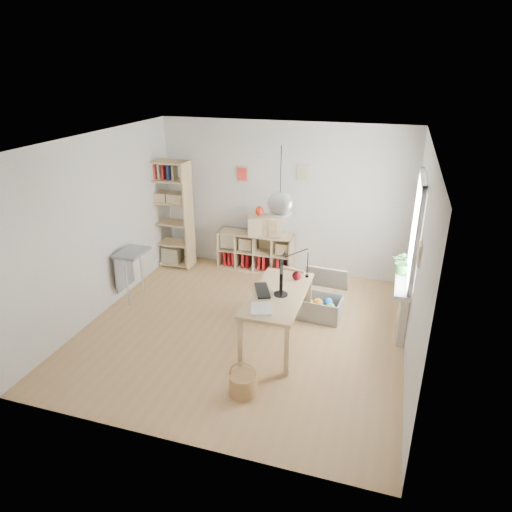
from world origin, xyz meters
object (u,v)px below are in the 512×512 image
(tall_bookshelf, at_px, (169,210))
(chair, at_px, (288,292))
(desk, at_px, (278,299))
(storage_chest, at_px, (321,302))
(cube_shelf, at_px, (255,254))
(drawer_chest, at_px, (264,225))
(monitor, at_px, (281,279))

(tall_bookshelf, height_order, chair, tall_bookshelf)
(desk, distance_m, tall_bookshelf, 3.27)
(tall_bookshelf, bearing_deg, storage_chest, -19.38)
(cube_shelf, xyz_separation_m, drawer_chest, (0.19, -0.04, 0.59))
(desk, relative_size, cube_shelf, 1.07)
(desk, xyz_separation_m, monitor, (0.04, -0.04, 0.33))
(desk, xyz_separation_m, cube_shelf, (-1.02, 2.23, -0.36))
(desk, height_order, drawer_chest, drawer_chest)
(storage_chest, relative_size, drawer_chest, 1.30)
(desk, xyz_separation_m, storage_chest, (0.46, 0.88, -0.43))
(chair, height_order, monitor, monitor)
(desk, relative_size, chair, 1.90)
(cube_shelf, height_order, monitor, monitor)
(cube_shelf, relative_size, chair, 1.77)
(storage_chest, height_order, monitor, monitor)
(tall_bookshelf, xyz_separation_m, drawer_chest, (1.76, 0.24, -0.20))
(chair, bearing_deg, tall_bookshelf, 169.31)
(cube_shelf, distance_m, storage_chest, 2.01)
(tall_bookshelf, height_order, storage_chest, tall_bookshelf)
(drawer_chest, bearing_deg, desk, -89.57)
(chair, relative_size, monitor, 1.68)
(cube_shelf, distance_m, drawer_chest, 0.63)
(chair, height_order, storage_chest, chair)
(tall_bookshelf, distance_m, monitor, 3.30)
(desk, bearing_deg, storage_chest, 62.39)
(desk, distance_m, monitor, 0.33)
(chair, bearing_deg, monitor, -69.28)
(cube_shelf, height_order, chair, chair)
(chair, bearing_deg, storage_chest, 43.98)
(storage_chest, bearing_deg, tall_bookshelf, 165.03)
(desk, height_order, chair, chair)
(chair, bearing_deg, desk, -73.04)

